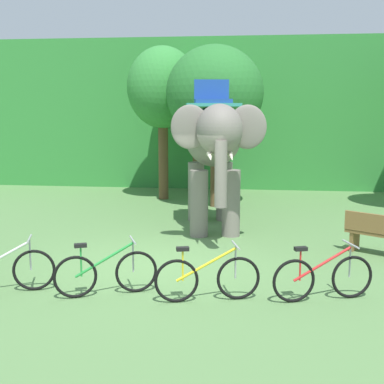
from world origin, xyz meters
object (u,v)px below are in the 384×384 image
at_px(bike_yellow, 207,278).
at_px(bike_red, 323,277).
at_px(bike_green, 106,273).
at_px(tree_center, 197,98).
at_px(bike_white, 3,270).
at_px(tree_center_left, 215,93).
at_px(elephant, 214,143).
at_px(tree_far_left, 163,89).
at_px(wooden_bench, 381,233).

height_order(bike_yellow, bike_red, same).
height_order(bike_green, bike_red, same).
height_order(tree_center, bike_green, tree_center).
relative_size(tree_center, bike_white, 2.79).
relative_size(tree_center_left, bike_green, 3.09).
distance_m(tree_center, elephant, 6.14).
xyz_separation_m(tree_center, bike_green, (-0.31, -10.74, -3.00)).
height_order(tree_far_left, bike_red, tree_far_left).
distance_m(tree_far_left, elephant, 5.09).
height_order(tree_far_left, bike_green, tree_far_left).
relative_size(tree_center, elephant, 1.08).
bearing_deg(elephant, tree_center_left, 94.11).
bearing_deg(tree_far_left, bike_white, -96.73).
bearing_deg(wooden_bench, bike_green, -149.67).
relative_size(elephant, bike_yellow, 2.54).
bearing_deg(wooden_bench, bike_red, -118.87).
bearing_deg(wooden_bench, tree_far_left, 132.15).
height_order(tree_far_left, wooden_bench, tree_far_left).
bearing_deg(tree_center_left, bike_white, -109.60).
xyz_separation_m(tree_center_left, bike_green, (-1.15, -8.07, -3.10)).
xyz_separation_m(tree_center_left, bike_yellow, (0.53, -8.14, -3.10)).
xyz_separation_m(elephant, bike_yellow, (0.30, -4.88, -1.82)).
bearing_deg(bike_white, tree_center_left, 70.40).
height_order(tree_center_left, bike_green, tree_center_left).
height_order(elephant, bike_red, elephant).
bearing_deg(tree_far_left, bike_yellow, -75.91).
distance_m(tree_center, bike_red, 11.43).
bearing_deg(wooden_bench, tree_center_left, 127.18).
bearing_deg(tree_center_left, wooden_bench, -52.82).
bearing_deg(tree_center, bike_red, -73.08).
distance_m(tree_center_left, bike_green, 8.73).
height_order(tree_far_left, tree_center, tree_far_left).
height_order(tree_center, tree_center_left, tree_center_left).
bearing_deg(bike_red, tree_center_left, 106.71).
distance_m(bike_yellow, bike_red, 1.85).
distance_m(tree_far_left, tree_center, 1.81).
bearing_deg(bike_yellow, tree_center_left, 93.73).
bearing_deg(bike_green, elephant, 73.95).
relative_size(bike_white, bike_green, 1.03).
bearing_deg(tree_center_left, bike_yellow, -86.27).
xyz_separation_m(elephant, bike_green, (-1.38, -4.81, -1.82)).
distance_m(tree_far_left, bike_green, 9.83).
height_order(elephant, bike_green, elephant).
bearing_deg(tree_far_left, tree_center_left, -32.80).
height_order(elephant, wooden_bench, elephant).
bearing_deg(bike_green, tree_center_left, 81.89).
xyz_separation_m(tree_center, bike_red, (3.21, -10.56, -3.00)).
xyz_separation_m(bike_white, bike_yellow, (3.43, 0.01, 0.00)).
height_order(tree_far_left, elephant, tree_far_left).
relative_size(tree_center_left, elephant, 1.17).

